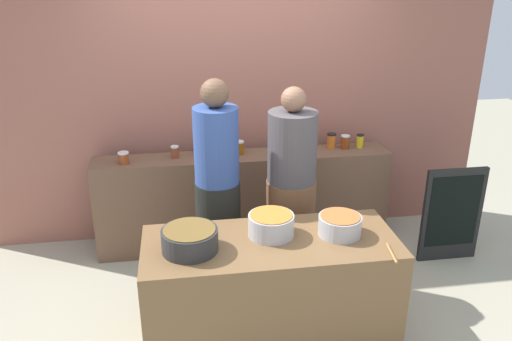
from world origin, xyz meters
TOP-DOWN VIEW (x-y plane):
  - ground at (0.00, 0.00)m, footprint 12.00×12.00m
  - storefront_wall at (0.00, 1.45)m, footprint 4.80×0.12m
  - display_shelf at (0.00, 1.10)m, footprint 2.70×0.36m
  - prep_table at (0.00, -0.30)m, footprint 1.70×0.70m
  - preserve_jar_0 at (-1.05, 1.04)m, footprint 0.09×0.09m
  - preserve_jar_1 at (-0.61, 1.12)m, footprint 0.07×0.07m
  - preserve_jar_2 at (-0.38, 1.17)m, footprint 0.09×0.09m
  - preserve_jar_3 at (-0.13, 1.09)m, footprint 0.08×0.08m
  - preserve_jar_4 at (-0.04, 1.13)m, footprint 0.09×0.09m
  - preserve_jar_5 at (0.84, 1.17)m, footprint 0.09×0.09m
  - preserve_jar_6 at (0.96, 1.13)m, footprint 0.08×0.08m
  - preserve_jar_7 at (1.11, 1.15)m, footprint 0.07×0.07m
  - cooking_pot_left at (-0.53, -0.34)m, footprint 0.36×0.36m
  - cooking_pot_center at (0.01, -0.22)m, footprint 0.31×0.31m
  - cooking_pot_right at (0.47, -0.28)m, footprint 0.29×0.29m
  - wooden_spoon at (0.72, -0.59)m, footprint 0.05×0.23m
  - cook_with_tongs at (-0.29, 0.39)m, footprint 0.35×0.35m
  - cook_in_cap at (0.29, 0.42)m, footprint 0.40×0.40m
  - chalkboard_sign at (1.79, 0.53)m, footprint 0.55×0.05m

SIDE VIEW (x-z plane):
  - ground at x=0.00m, z-range 0.00..0.00m
  - prep_table at x=0.00m, z-range 0.00..0.81m
  - chalkboard_sign at x=1.79m, z-range 0.01..0.89m
  - display_shelf at x=0.00m, z-range 0.00..0.90m
  - cook_in_cap at x=0.29m, z-range -0.08..1.59m
  - cook_with_tongs at x=-0.29m, z-range -0.08..1.68m
  - wooden_spoon at x=0.72m, z-range 0.81..0.82m
  - cooking_pot_right at x=0.47m, z-range 0.81..0.94m
  - cooking_pot_left at x=-0.53m, z-range 0.81..0.96m
  - cooking_pot_center at x=0.01m, z-range 0.81..0.96m
  - preserve_jar_0 at x=-1.05m, z-range 0.90..1.01m
  - preserve_jar_1 at x=-0.61m, z-range 0.90..1.02m
  - preserve_jar_2 at x=-0.38m, z-range 0.90..1.02m
  - preserve_jar_4 at x=-0.04m, z-range 0.90..1.03m
  - preserve_jar_7 at x=1.11m, z-range 0.90..1.03m
  - preserve_jar_6 at x=0.96m, z-range 0.90..1.03m
  - preserve_jar_3 at x=-0.13m, z-range 0.90..1.04m
  - preserve_jar_5 at x=0.84m, z-range 0.90..1.04m
  - storefront_wall at x=0.00m, z-range 0.00..3.00m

